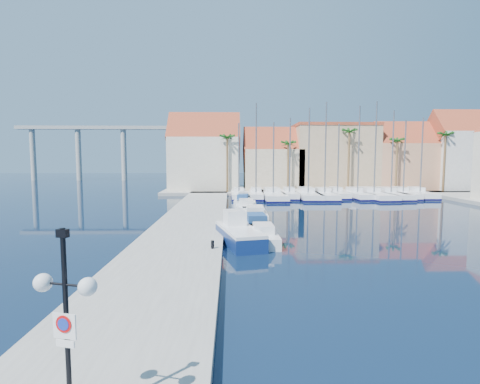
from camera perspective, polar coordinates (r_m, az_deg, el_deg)
name	(u,v)px	position (r m, az deg, el deg)	size (l,w,h in m)	color
ground	(334,273)	(20.94, 14.09, -11.85)	(260.00, 260.00, 0.00)	black
quay_west	(191,224)	(33.47, -7.50, -4.85)	(6.00, 77.00, 0.50)	gray
shore_north	(316,190)	(69.27, 11.45, 0.32)	(54.00, 16.00, 0.50)	gray
lamp_post	(65,299)	(8.62, -25.08, -14.49)	(1.39, 0.66, 4.21)	black
bollard	(213,244)	(23.38, -4.21, -7.98)	(0.20, 0.20, 0.51)	black
fishing_boat	(239,233)	(26.80, -0.21, -6.27)	(3.59, 6.72, 2.24)	navy
motorboat_west_0	(263,235)	(27.35, 3.45, -6.55)	(2.02, 6.13, 1.40)	white
motorboat_west_1	(255,223)	(32.14, 2.30, -4.76)	(2.67, 6.97, 1.40)	white
motorboat_west_2	(255,214)	(37.15, 2.23, -3.40)	(2.38, 7.15, 1.40)	white
motorboat_west_3	(246,206)	(43.00, 0.93, -2.21)	(2.57, 7.13, 1.40)	white
motorboat_west_4	(243,201)	(48.48, 0.43, -1.36)	(2.47, 6.08, 1.40)	white
motorboat_west_5	(243,198)	(52.43, 0.44, -0.85)	(2.01, 5.80, 1.40)	white
motorboat_west_6	(240,194)	(57.19, 0.06, -0.34)	(1.95, 5.68, 1.40)	white
sailboat_0	(239,195)	(55.71, -0.20, -0.40)	(2.33, 8.33, 11.09)	white
sailboat_1	(256,194)	(55.99, 2.46, -0.34)	(3.07, 8.96, 14.02)	white
sailboat_2	(273,195)	(55.59, 4.99, -0.48)	(3.35, 12.06, 11.17)	white
sailboat_3	(289,194)	(56.76, 7.50, -0.34)	(2.86, 8.74, 11.91)	white
sailboat_4	(307,195)	(56.87, 10.23, -0.39)	(3.41, 11.46, 13.30)	white
sailboat_5	(324,195)	(56.86, 12.65, -0.41)	(3.20, 10.45, 14.07)	white
sailboat_6	(337,194)	(58.81, 14.51, -0.28)	(2.51, 8.58, 11.12)	white
sailboat_7	(356,194)	(58.67, 17.27, -0.34)	(2.86, 9.52, 13.60)	white
sailboat_8	(372,194)	(59.48, 19.46, -0.36)	(3.73, 12.03, 14.21)	white
sailboat_9	(389,194)	(60.40, 21.76, -0.35)	(3.32, 10.76, 12.93)	white
sailboat_10	(402,194)	(61.81, 23.42, -0.29)	(3.20, 9.64, 11.60)	white
sailboat_11	(418,194)	(62.99, 25.54, -0.26)	(2.72, 9.05, 12.01)	white
building_0	(205,155)	(66.42, -5.39, 5.61)	(12.30, 9.00, 13.50)	beige
building_1	(273,162)	(66.69, 4.99, 4.56)	(10.30, 8.00, 11.00)	tan
building_2	(333,157)	(69.75, 13.96, 5.25)	(14.20, 10.20, 11.50)	tan
building_3	(401,159)	(72.94, 23.32, 4.65)	(10.30, 8.00, 12.00)	tan
building_4	(454,153)	(76.28, 29.84, 5.23)	(8.30, 8.00, 14.00)	silver
palm_0	(227,139)	(61.33, -1.97, 8.05)	(2.60, 2.60, 10.15)	brown
palm_1	(288,145)	(62.02, 7.38, 7.11)	(2.60, 2.60, 9.15)	brown
palm_2	(349,134)	(64.40, 16.33, 8.55)	(2.60, 2.60, 11.15)	brown
palm_3	(397,142)	(67.19, 22.86, 7.00)	(2.60, 2.60, 9.65)	brown
palm_4	(446,137)	(70.88, 28.84, 7.41)	(2.60, 2.60, 10.65)	brown
viaduct	(104,142)	(106.77, -19.97, 7.19)	(48.00, 2.20, 14.45)	#9E9E99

